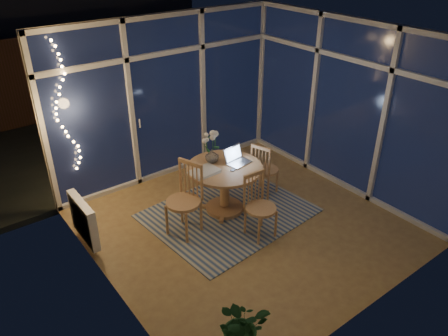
{
  "coord_description": "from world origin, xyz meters",
  "views": [
    {
      "loc": [
        -3.25,
        -3.81,
        3.68
      ],
      "look_at": [
        -0.18,
        0.25,
        0.86
      ],
      "focal_mm": 35.0,
      "sensor_mm": 36.0,
      "label": 1
    }
  ],
  "objects_px": {
    "flower_vase": "(212,156)",
    "chair_left": "(183,201)",
    "potted_plant": "(242,330)",
    "dining_table": "(225,189)",
    "chair_front": "(261,207)",
    "chair_right": "(265,168)",
    "laptop": "(239,156)"
  },
  "relations": [
    {
      "from": "potted_plant",
      "to": "chair_front",
      "type": "bearing_deg",
      "value": 43.4
    },
    {
      "from": "dining_table",
      "to": "flower_vase",
      "type": "xyz_separation_m",
      "value": [
        -0.06,
        0.22,
        0.47
      ]
    },
    {
      "from": "dining_table",
      "to": "chair_left",
      "type": "distance_m",
      "value": 0.78
    },
    {
      "from": "dining_table",
      "to": "potted_plant",
      "type": "xyz_separation_m",
      "value": [
        -1.39,
        -2.11,
        0.01
      ]
    },
    {
      "from": "dining_table",
      "to": "chair_right",
      "type": "height_order",
      "value": "chair_right"
    },
    {
      "from": "chair_right",
      "to": "chair_front",
      "type": "xyz_separation_m",
      "value": [
        -0.75,
        -0.76,
        0.01
      ]
    },
    {
      "from": "chair_right",
      "to": "laptop",
      "type": "xyz_separation_m",
      "value": [
        -0.54,
        -0.03,
        0.4
      ]
    },
    {
      "from": "chair_left",
      "to": "laptop",
      "type": "distance_m",
      "value": 1.05
    },
    {
      "from": "chair_left",
      "to": "laptop",
      "type": "height_order",
      "value": "chair_left"
    },
    {
      "from": "dining_table",
      "to": "chair_right",
      "type": "bearing_deg",
      "value": -0.74
    },
    {
      "from": "dining_table",
      "to": "flower_vase",
      "type": "relative_size",
      "value": 5.13
    },
    {
      "from": "flower_vase",
      "to": "potted_plant",
      "type": "relative_size",
      "value": 0.28
    },
    {
      "from": "chair_front",
      "to": "laptop",
      "type": "relative_size",
      "value": 2.8
    },
    {
      "from": "chair_front",
      "to": "laptop",
      "type": "xyz_separation_m",
      "value": [
        0.21,
        0.73,
        0.39
      ]
    },
    {
      "from": "chair_left",
      "to": "chair_right",
      "type": "height_order",
      "value": "chair_left"
    },
    {
      "from": "dining_table",
      "to": "laptop",
      "type": "relative_size",
      "value": 3.27
    },
    {
      "from": "chair_left",
      "to": "flower_vase",
      "type": "height_order",
      "value": "chair_left"
    },
    {
      "from": "chair_left",
      "to": "flower_vase",
      "type": "relative_size",
      "value": 4.98
    },
    {
      "from": "chair_right",
      "to": "potted_plant",
      "type": "distance_m",
      "value": 3.01
    },
    {
      "from": "chair_left",
      "to": "laptop",
      "type": "xyz_separation_m",
      "value": [
        0.99,
        0.06,
        0.33
      ]
    },
    {
      "from": "dining_table",
      "to": "chair_left",
      "type": "height_order",
      "value": "chair_left"
    },
    {
      "from": "laptop",
      "to": "flower_vase",
      "type": "height_order",
      "value": "laptop"
    },
    {
      "from": "dining_table",
      "to": "potted_plant",
      "type": "height_order",
      "value": "potted_plant"
    },
    {
      "from": "dining_table",
      "to": "flower_vase",
      "type": "bearing_deg",
      "value": 105.42
    },
    {
      "from": "dining_table",
      "to": "chair_front",
      "type": "bearing_deg",
      "value": -88.48
    },
    {
      "from": "chair_right",
      "to": "laptop",
      "type": "distance_m",
      "value": 0.68
    },
    {
      "from": "flower_vase",
      "to": "chair_left",
      "type": "bearing_deg",
      "value": -155.58
    },
    {
      "from": "laptop",
      "to": "flower_vase",
      "type": "bearing_deg",
      "value": 129.4
    },
    {
      "from": "chair_right",
      "to": "flower_vase",
      "type": "bearing_deg",
      "value": 56.17
    },
    {
      "from": "dining_table",
      "to": "chair_front",
      "type": "height_order",
      "value": "chair_front"
    },
    {
      "from": "flower_vase",
      "to": "potted_plant",
      "type": "height_order",
      "value": "flower_vase"
    },
    {
      "from": "potted_plant",
      "to": "chair_left",
      "type": "bearing_deg",
      "value": 72.53
    }
  ]
}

